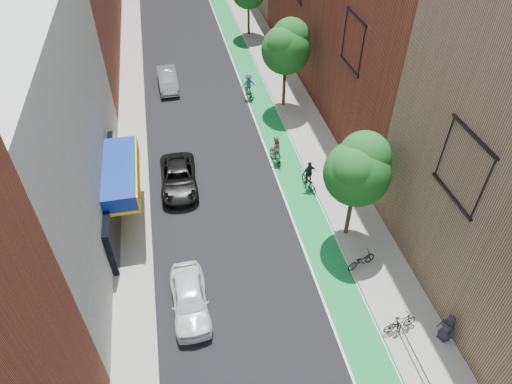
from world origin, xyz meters
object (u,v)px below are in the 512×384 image
parked_car_black (179,178)px  parked_car_silver (168,80)px  cyclist_lane_near (275,152)px  parked_car_white (190,299)px  pedestrian (447,328)px  cyclist_lane_far (249,87)px  cyclist_lane_mid (309,179)px

parked_car_black → parked_car_silver: 12.82m
cyclist_lane_near → parked_car_white: bearing=46.0°
parked_car_black → pedestrian: (10.74, -13.07, 0.29)m
cyclist_lane_far → pedestrian: bearing=90.9°
cyclist_lane_far → pedestrian: 23.33m
cyclist_lane_mid → parked_car_silver: bearing=-75.9°
parked_car_white → parked_car_black: size_ratio=0.88×
parked_car_white → parked_car_black: parked_car_white is taller
cyclist_lane_mid → pedestrian: (2.90, -11.30, 0.22)m
parked_car_black → cyclist_lane_far: size_ratio=2.34×
parked_car_white → cyclist_lane_mid: size_ratio=2.15×
cyclist_lane_near → cyclist_lane_mid: bearing=104.3°
cyclist_lane_mid → pedestrian: cyclist_lane_mid is taller
parked_car_black → cyclist_lane_mid: bearing=-11.0°
parked_car_white → parked_car_silver: size_ratio=0.97×
parked_car_black → pedestrian: size_ratio=2.99×
parked_car_white → cyclist_lane_near: bearing=56.4°
parked_car_black → cyclist_lane_far: bearing=58.9°
cyclist_lane_near → parked_car_silver: bearing=-72.7°
cyclist_lane_mid → cyclist_lane_far: bearing=-96.4°
cyclist_lane_far → cyclist_lane_mid: bearing=87.4°
parked_car_silver → cyclist_lane_far: cyclist_lane_far is taller
cyclist_lane_near → cyclist_lane_mid: size_ratio=1.03×
parked_car_white → pedestrian: pedestrian is taller
parked_car_silver → cyclist_lane_mid: bearing=-63.9°
parked_car_black → cyclist_lane_mid: size_ratio=2.45×
pedestrian → parked_car_silver: bearing=177.8°
parked_car_silver → pedestrian: size_ratio=2.69×
parked_car_silver → pedestrian: 27.97m
parked_car_black → cyclist_lane_mid: (7.84, -1.77, 0.06)m
parked_car_silver → cyclist_lane_near: (6.29, -11.63, 0.13)m
parked_car_black → pedestrian: 16.92m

